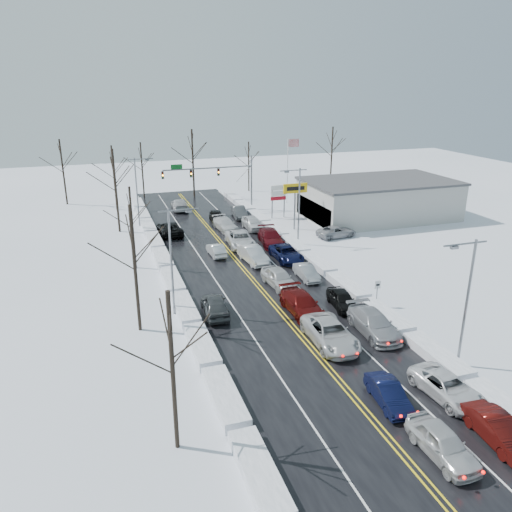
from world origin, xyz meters
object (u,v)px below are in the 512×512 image
object	(u,v)px
traffic_signal_mast	(218,175)
flagpole	(289,165)
tires_plus_sign	(295,191)
queued_car_0	(441,455)
dealership_building	(378,199)
oncoming_car_0	(216,256)

from	to	relation	value
traffic_signal_mast	flagpole	xyz separation A→B (m)	(11.72, 2.01, 0.45)
traffic_signal_mast	tires_plus_sign	xyz separation A→B (m)	(7.05, -12.00, -0.49)
flagpole	queued_car_0	xyz separation A→B (m)	(-13.31, -54.93, -5.93)
tires_plus_sign	dealership_building	xyz separation A→B (m)	(13.48, 2.01, -2.34)
tires_plus_sign	queued_car_0	bearing A→B (deg)	-101.93
flagpole	traffic_signal_mast	bearing A→B (deg)	-170.27
tires_plus_sign	oncoming_car_0	xyz separation A→B (m)	(-12.16, -6.93, -4.99)
tires_plus_sign	dealership_building	size ratio (longest dim) A/B	0.29
oncoming_car_0	tires_plus_sign	bearing A→B (deg)	-152.05
traffic_signal_mast	dealership_building	distance (m)	23.01
tires_plus_sign	queued_car_0	xyz separation A→B (m)	(-8.64, -40.92, -4.99)
traffic_signal_mast	tires_plus_sign	world-z (taller)	traffic_signal_mast
oncoming_car_0	flagpole	bearing A→B (deg)	-130.52
dealership_building	tires_plus_sign	bearing A→B (deg)	-171.53
queued_car_0	oncoming_car_0	bearing A→B (deg)	95.03
traffic_signal_mast	queued_car_0	size ratio (longest dim) A/B	2.92
dealership_building	traffic_signal_mast	bearing A→B (deg)	154.05
traffic_signal_mast	tires_plus_sign	size ratio (longest dim) A/B	2.21
queued_car_0	tires_plus_sign	bearing A→B (deg)	77.20
traffic_signal_mast	flagpole	size ratio (longest dim) A/B	1.33
dealership_building	oncoming_car_0	distance (m)	27.28
traffic_signal_mast	dealership_building	world-z (taller)	traffic_signal_mast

